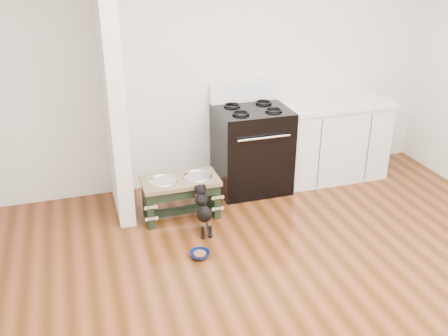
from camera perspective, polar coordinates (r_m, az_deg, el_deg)
The scene contains 8 objects.
ground at distance 3.90m, azimuth 10.85°, elevation -16.41°, with size 5.00×5.00×0.00m, color #46230C.
room_shell at distance 3.11m, azimuth 13.21°, elevation 6.83°, with size 5.00×5.00×5.00m.
partition_wall at distance 4.80m, azimuth -12.73°, elevation 9.76°, with size 0.15×0.80×2.70m, color silver.
oven_range at distance 5.43m, azimuth 3.16°, elevation 2.35°, with size 0.76×0.69×1.14m.
cabinet_run at distance 5.85m, azimuth 12.14°, elevation 3.23°, with size 1.24×0.64×0.91m.
dog_feeder at distance 4.93m, azimuth -4.97°, elevation -2.53°, with size 0.75×0.40×0.43m.
puppy at distance 4.68m, azimuth -2.41°, elevation -4.62°, with size 0.13×0.39×0.46m.
floor_bowl at distance 4.43m, azimuth -2.77°, elevation -9.85°, with size 0.23×0.23×0.05m.
Camera 1 is at (-1.53, -2.54, 2.54)m, focal length 40.00 mm.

